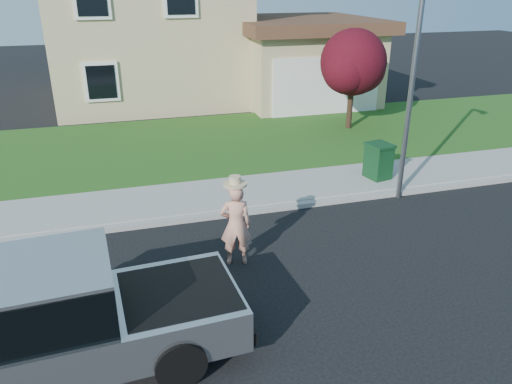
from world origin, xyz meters
TOP-DOWN VIEW (x-y plane):
  - ground at (0.00, 0.00)m, footprint 80.00×80.00m
  - curb at (1.00, 2.90)m, footprint 40.00×0.20m
  - sidewalk at (1.00, 4.00)m, footprint 40.00×2.00m
  - lawn at (1.00, 8.50)m, footprint 40.00×7.00m
  - house at (1.31, 16.38)m, footprint 14.00×11.30m
  - pickup_truck at (-3.01, -1.37)m, footprint 5.47×2.18m
  - woman at (0.15, 0.80)m, footprint 0.67×0.50m
  - ornamental_tree at (6.52, 8.80)m, footprint 2.60×2.35m
  - trash_bin at (4.94, 3.84)m, footprint 0.72×0.79m
  - street_lamp at (4.99, 2.69)m, footprint 0.41×0.71m

SIDE VIEW (x-z plane):
  - ground at x=0.00m, z-range 0.00..0.00m
  - lawn at x=1.00m, z-range 0.00..0.10m
  - curb at x=1.00m, z-range 0.00..0.12m
  - sidewalk at x=1.00m, z-range 0.00..0.15m
  - trash_bin at x=4.94m, z-range 0.16..1.13m
  - pickup_truck at x=-3.01m, z-range -0.06..1.70m
  - woman at x=0.15m, z-range -0.05..1.80m
  - ornamental_tree at x=6.52m, z-range 0.60..4.17m
  - street_lamp at x=4.99m, z-range 0.38..5.82m
  - house at x=1.31m, z-range -0.26..6.59m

